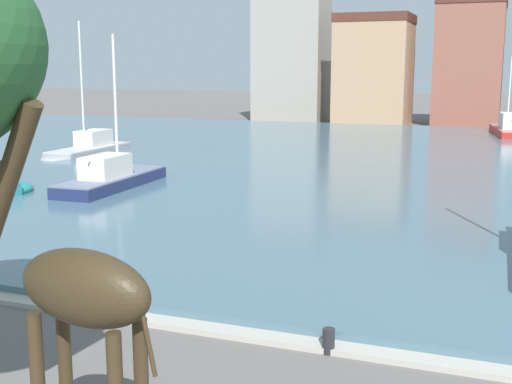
# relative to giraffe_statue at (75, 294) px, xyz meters

# --- Properties ---
(harbor_water) EXTENTS (83.07, 50.29, 0.29)m
(harbor_water) POSITION_rel_giraffe_statue_xyz_m (-2.85, 30.93, -2.59)
(harbor_water) COLOR #476675
(harbor_water) RESTS_ON ground
(quay_edge_coping) EXTENTS (83.07, 0.50, 0.12)m
(quay_edge_coping) POSITION_rel_giraffe_statue_xyz_m (-2.85, 5.53, -2.68)
(quay_edge_coping) COLOR #ADA89E
(quay_edge_coping) RESTS_ON ground
(giraffe_statue) EXTENTS (3.07, 0.98, 5.36)m
(giraffe_statue) POSITION_rel_giraffe_statue_xyz_m (0.00, 0.00, 0.00)
(giraffe_statue) COLOR #382B19
(giraffe_statue) RESTS_ON ground
(sailboat_grey) EXTENTS (2.14, 7.87, 8.22)m
(sailboat_grey) POSITION_rel_giraffe_statue_xyz_m (-19.54, 28.16, -2.21)
(sailboat_grey) COLOR #939399
(sailboat_grey) RESTS_ON ground
(sailboat_red) EXTENTS (3.06, 9.16, 6.33)m
(sailboat_red) POSITION_rel_giraffe_statue_xyz_m (4.80, 50.19, -2.09)
(sailboat_red) COLOR red
(sailboat_red) RESTS_ON ground
(sailboat_navy) EXTENTS (2.09, 7.71, 6.87)m
(sailboat_navy) POSITION_rel_giraffe_statue_xyz_m (-11.27, 18.70, -2.15)
(sailboat_navy) COLOR navy
(sailboat_navy) RESTS_ON ground
(mooring_bollard) EXTENTS (0.24, 0.24, 0.50)m
(mooring_bollard) POSITION_rel_giraffe_statue_xyz_m (1.81, 5.38, -2.49)
(mooring_bollard) COLOR #232326
(mooring_bollard) RESTS_ON ground
(townhouse_corner_house) EXTENTS (7.31, 5.40, 13.59)m
(townhouse_corner_house) POSITION_rel_giraffe_statue_xyz_m (-16.74, 61.13, 4.07)
(townhouse_corner_house) COLOR gray
(townhouse_corner_house) RESTS_ON ground
(townhouse_tall_gabled) EXTENTS (7.00, 6.75, 10.52)m
(townhouse_tall_gabled) POSITION_rel_giraffe_statue_xyz_m (-7.68, 59.11, 2.54)
(townhouse_tall_gabled) COLOR tan
(townhouse_tall_gabled) RESTS_ON ground
(townhouse_end_terrace) EXTENTS (6.22, 7.87, 12.05)m
(townhouse_end_terrace) POSITION_rel_giraffe_statue_xyz_m (1.00, 61.73, 3.30)
(townhouse_end_terrace) COLOR #8E5142
(townhouse_end_terrace) RESTS_ON ground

